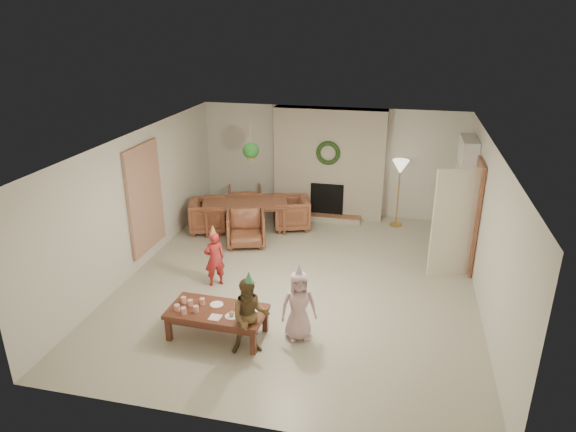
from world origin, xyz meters
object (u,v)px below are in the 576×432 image
(coffee_table_top, at_px, (217,312))
(child_plaid, at_px, (250,317))
(dining_table, at_px, (245,216))
(dining_chair_far, at_px, (245,202))
(dining_chair_left, at_px, (208,216))
(child_pink, at_px, (299,306))
(dining_chair_right, at_px, (291,213))
(child_red, at_px, (214,259))
(dining_chair_near, at_px, (246,229))

(coffee_table_top, xyz_separation_m, child_plaid, (0.58, -0.26, 0.16))
(dining_table, height_order, dining_chair_far, dining_chair_far)
(dining_chair_left, bearing_deg, child_pink, -159.86)
(dining_chair_far, bearing_deg, dining_chair_right, 141.34)
(dining_table, bearing_deg, dining_chair_far, 90.00)
(dining_chair_far, xyz_separation_m, dining_chair_right, (1.20, -0.45, 0.00))
(child_plaid, relative_size, child_pink, 1.06)
(dining_chair_right, bearing_deg, child_plaid, -12.63)
(child_plaid, bearing_deg, child_pink, 20.19)
(dining_table, distance_m, coffee_table_top, 3.99)
(child_red, distance_m, child_pink, 2.11)
(dining_table, height_order, dining_chair_left, dining_chair_left)
(dining_chair_near, xyz_separation_m, child_red, (-0.03, -1.71, 0.14))
(dining_chair_near, relative_size, dining_chair_right, 1.00)
(dining_chair_far, xyz_separation_m, child_pink, (2.20, -4.45, 0.17))
(dining_chair_right, height_order, child_red, child_red)
(child_red, bearing_deg, dining_chair_left, -102.24)
(dining_table, distance_m, dining_chair_far, 0.80)
(dining_chair_left, xyz_separation_m, coffee_table_top, (1.55, -3.66, 0.05))
(dining_chair_right, xyz_separation_m, coffee_table_top, (-0.16, -4.22, 0.05))
(dining_chair_near, distance_m, child_pink, 3.40)
(child_plaid, bearing_deg, dining_table, 88.87)
(dining_table, distance_m, dining_chair_near, 0.80)
(dining_table, bearing_deg, coffee_table_top, -96.59)
(dining_table, height_order, coffee_table_top, dining_table)
(coffee_table_top, xyz_separation_m, child_red, (-0.57, 1.44, 0.09))
(dining_chair_far, bearing_deg, dining_chair_near, 90.00)
(dining_chair_near, bearing_deg, dining_chair_left, 135.00)
(dining_chair_right, relative_size, child_pink, 0.74)
(dining_chair_near, xyz_separation_m, child_plaid, (1.13, -3.41, 0.21))
(dining_chair_near, bearing_deg, child_red, -108.90)
(dining_chair_near, bearing_deg, dining_chair_right, 38.66)
(coffee_table_top, height_order, child_plaid, child_plaid)
(dining_chair_near, distance_m, dining_chair_left, 1.13)
(dining_table, xyz_separation_m, child_red, (0.22, -2.47, 0.17))
(dining_chair_near, xyz_separation_m, dining_chair_far, (-0.50, 1.52, 0.00))
(dining_chair_left, distance_m, coffee_table_top, 3.98)
(coffee_table_top, bearing_deg, child_plaid, -22.01)
(dining_chair_far, height_order, child_pink, child_pink)
(dining_chair_left, bearing_deg, coffee_table_top, -175.08)
(dining_chair_left, height_order, child_red, child_red)
(dining_chair_near, distance_m, coffee_table_top, 3.20)
(dining_chair_near, bearing_deg, coffee_table_top, -98.23)
(dining_chair_near, xyz_separation_m, coffee_table_top, (0.55, -3.15, 0.05))
(dining_chair_right, bearing_deg, dining_table, -90.00)
(dining_chair_far, height_order, dining_chair_right, same)
(dining_chair_far, xyz_separation_m, child_red, (0.47, -3.23, 0.14))
(coffee_table_top, bearing_deg, child_red, 113.48)
(coffee_table_top, bearing_deg, child_pink, 12.55)
(dining_chair_far, bearing_deg, coffee_table_top, 84.51)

